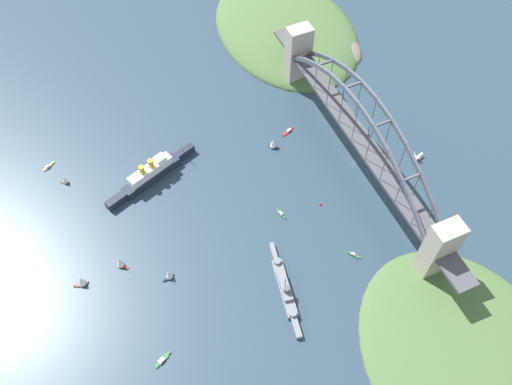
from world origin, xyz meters
The scene contains 18 objects.
ground_plane centered at (0.00, 0.00, 0.00)m, with size 1400.00×1400.00×0.00m, color #283D4C.
harbor_arch_bridge centered at (0.00, 0.00, 28.96)m, with size 255.69×19.17×66.54m.
headland_west_shore centered at (-163.62, 10.44, 0.00)m, with size 160.34×123.08×17.30m.
headland_east_shore centered at (157.11, -21.69, 0.00)m, with size 168.73×119.95×25.65m.
ocean_liner centered at (47.29, 143.25, 6.19)m, with size 32.53×75.94×20.10m.
naval_cruiser centered at (-72.67, 92.42, 2.74)m, with size 67.16×15.20×16.27m.
seaplane_taxiing_near_bridge centered at (-16.13, -44.86, 2.18)m, with size 8.24×11.79×5.08m.
small_boat_0 centered at (-33.72, 157.21, 4.55)m, with size 5.74×8.42×9.64m.
small_boat_1 centered at (-83.64, 178.73, 0.71)m, with size 7.24×12.01×1.97m.
small_boat_2 centered at (-15.34, 210.33, 4.42)m, with size 5.92×9.85×9.57m.
small_boat_3 centered at (38.52, 49.06, 4.76)m, with size 7.25×7.79×10.23m.
small_boat_4 centered at (69.52, 201.98, 3.82)m, with size 4.81×6.07×8.06m.
small_boat_5 centered at (-12.40, 183.80, 4.93)m, with size 8.17×7.73×10.67m.
small_boat_6 centered at (89.25, 210.78, 0.77)m, with size 6.34×9.58×2.12m.
small_boat_7 centered at (47.83, 31.45, 0.66)m, with size 5.97×11.84×1.89m.
small_boat_8 centered at (-68.44, 39.10, 0.75)m, with size 8.59×6.73×2.09m.
small_boat_9 centered at (-18.74, 69.80, 0.77)m, with size 10.67×3.57×2.22m.
channel_marker_buoy centered at (-23.29, 40.55, 1.12)m, with size 2.20×2.20×2.75m.
Camera 1 is at (-200.72, 169.61, 325.12)m, focal length 38.35 mm.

